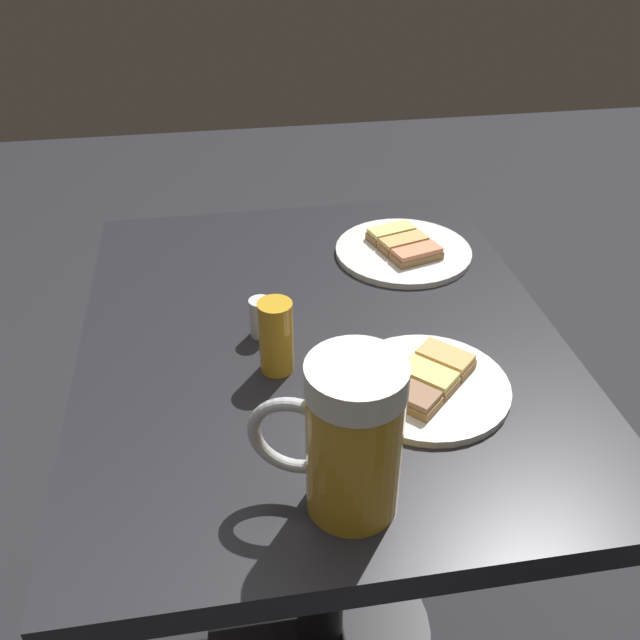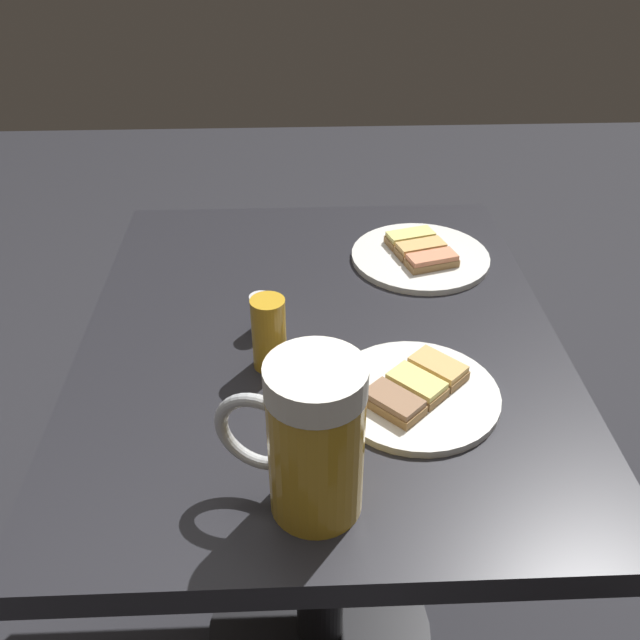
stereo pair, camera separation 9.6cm
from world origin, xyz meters
name	(u,v)px [view 1 (the left image)]	position (x,y,z in m)	size (l,w,h in m)	color
ground_plane	(320,632)	(0.00, 0.00, 0.00)	(6.00, 6.00, 0.00)	#28282D
cafe_table	(320,420)	(0.00, 0.00, 0.58)	(0.80, 0.66, 0.74)	black
plate_near	(427,384)	(0.14, 0.11, 0.75)	(0.21, 0.21, 0.03)	white
plate_far	(403,249)	(-0.20, 0.17, 0.75)	(0.22, 0.22, 0.03)	white
beer_mug	(350,438)	(0.30, -0.02, 0.83)	(0.10, 0.15, 0.18)	gold
beer_glass_small	(276,337)	(0.07, -0.07, 0.79)	(0.04, 0.04, 0.10)	gold
salt_shaker	(261,318)	(-0.01, -0.08, 0.77)	(0.03, 0.03, 0.06)	silver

